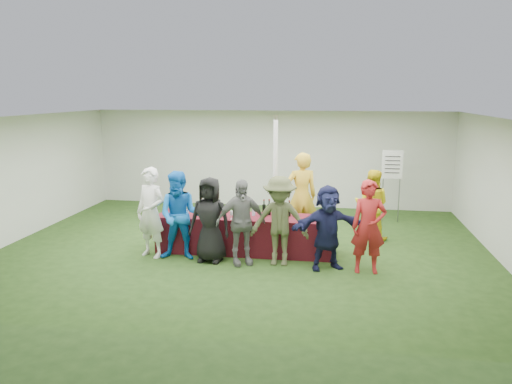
% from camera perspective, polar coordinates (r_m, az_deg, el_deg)
% --- Properties ---
extents(ground, '(60.00, 60.00, 0.00)m').
position_cam_1_polar(ground, '(10.53, -1.33, -6.32)').
color(ground, '#284719').
rests_on(ground, ground).
extents(tent, '(10.00, 10.00, 10.00)m').
position_cam_1_polar(tent, '(11.30, 2.23, 1.93)').
color(tent, white).
rests_on(tent, ground).
extents(serving_table, '(3.60, 0.80, 0.75)m').
position_cam_1_polar(serving_table, '(10.13, -1.12, -4.83)').
color(serving_table, maroon).
rests_on(serving_table, ground).
extents(wine_bottles, '(0.58, 0.11, 0.32)m').
position_cam_1_polar(wine_bottles, '(10.06, 2.29, -2.02)').
color(wine_bottles, black).
rests_on(wine_bottles, serving_table).
extents(wine_glasses, '(1.26, 0.11, 0.16)m').
position_cam_1_polar(wine_glasses, '(9.96, -6.67, -2.28)').
color(wine_glasses, silver).
rests_on(wine_glasses, serving_table).
extents(water_bottle, '(0.07, 0.07, 0.23)m').
position_cam_1_polar(water_bottle, '(10.06, -0.27, -2.11)').
color(water_bottle, silver).
rests_on(water_bottle, serving_table).
extents(bar_towel, '(0.25, 0.18, 0.03)m').
position_cam_1_polar(bar_towel, '(9.93, 7.38, -2.92)').
color(bar_towel, white).
rests_on(bar_towel, serving_table).
extents(dump_bucket, '(0.21, 0.21, 0.18)m').
position_cam_1_polar(dump_bucket, '(9.64, 8.45, -2.91)').
color(dump_bucket, slate).
rests_on(dump_bucket, serving_table).
extents(wine_list_sign, '(0.50, 0.03, 1.80)m').
position_cam_1_polar(wine_list_sign, '(12.72, 15.29, 2.44)').
color(wine_list_sign, slate).
rests_on(wine_list_sign, ground).
extents(staff_pourer, '(0.82, 0.67, 1.93)m').
position_cam_1_polar(staff_pourer, '(10.93, 5.19, -0.49)').
color(staff_pourer, gold).
rests_on(staff_pourer, ground).
extents(staff_back, '(0.87, 0.75, 1.55)m').
position_cam_1_polar(staff_back, '(11.20, 13.07, -1.42)').
color(staff_back, yellow).
rests_on(staff_back, ground).
extents(customer_0, '(0.76, 0.63, 1.78)m').
position_cam_1_polar(customer_0, '(9.95, -11.92, -2.31)').
color(customer_0, white).
rests_on(customer_0, ground).
extents(customer_1, '(0.88, 0.71, 1.73)m').
position_cam_1_polar(customer_1, '(9.69, -8.66, -2.70)').
color(customer_1, blue).
rests_on(customer_1, ground).
extents(customer_2, '(0.84, 0.59, 1.63)m').
position_cam_1_polar(customer_2, '(9.52, -5.29, -3.17)').
color(customer_2, black).
rests_on(customer_2, ground).
extents(customer_3, '(1.03, 0.79, 1.63)m').
position_cam_1_polar(customer_3, '(9.31, -1.75, -3.47)').
color(customer_3, slate).
rests_on(customer_3, ground).
extents(customer_4, '(1.11, 0.65, 1.69)m').
position_cam_1_polar(customer_4, '(9.28, 2.71, -3.33)').
color(customer_4, '#494E2E').
rests_on(customer_4, ground).
extents(customer_5, '(1.51, 0.97, 1.56)m').
position_cam_1_polar(customer_5, '(9.16, 8.19, -4.05)').
color(customer_5, '#171A3F').
rests_on(customer_5, ground).
extents(customer_6, '(0.64, 0.44, 1.69)m').
position_cam_1_polar(customer_6, '(9.10, 12.75, -3.90)').
color(customer_6, '#A31D1E').
rests_on(customer_6, ground).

